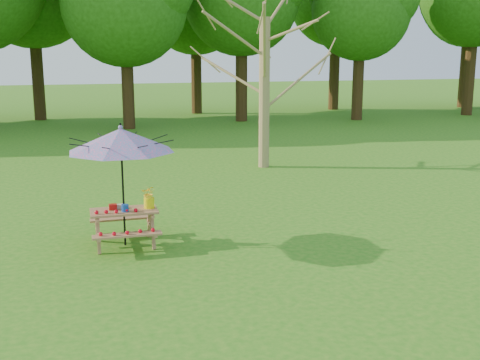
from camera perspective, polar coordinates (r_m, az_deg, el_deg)
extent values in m
plane|color=#257416|center=(7.34, 6.89, -16.39)|extent=(120.00, 120.00, 0.00)
cylinder|color=#947550|center=(18.17, 2.32, 8.18)|extent=(0.33, 0.33, 4.46)
cube|color=#926642|center=(11.11, -10.95, -2.90)|extent=(1.20, 0.62, 0.04)
cube|color=#926642|center=(10.66, -10.64, -5.16)|extent=(1.20, 0.22, 0.04)
cube|color=#926642|center=(11.72, -11.11, -3.59)|extent=(1.20, 0.22, 0.04)
cylinder|color=black|center=(11.00, -11.05, -0.51)|extent=(0.04, 0.04, 2.25)
cone|color=#2084BA|center=(10.85, -11.22, 3.74)|extent=(2.52, 2.52, 0.41)
sphere|color=#2084BA|center=(10.82, -11.27, 4.93)|extent=(0.08, 0.08, 0.08)
cube|color=#B2120E|center=(11.16, -11.96, -2.51)|extent=(0.14, 0.12, 0.10)
cylinder|color=#1441A6|center=(10.98, -10.85, -2.63)|extent=(0.13, 0.13, 0.13)
cube|color=beige|center=(11.24, -11.33, -2.46)|extent=(0.13, 0.13, 0.07)
cylinder|color=yellow|center=(11.14, -8.61, -2.16)|extent=(0.19, 0.19, 0.19)
imported|color=yellow|center=(11.10, -8.64, -1.25)|extent=(0.32, 0.30, 0.29)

